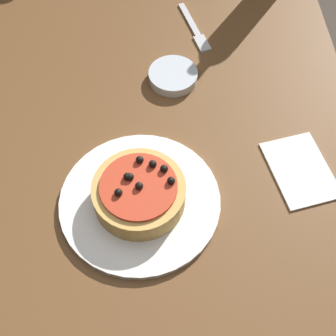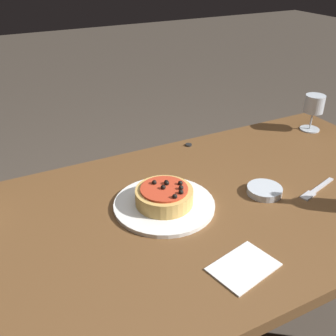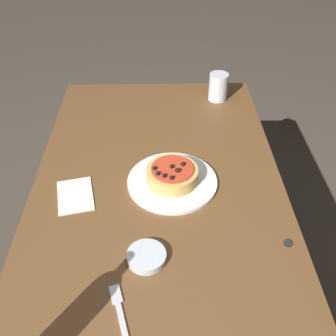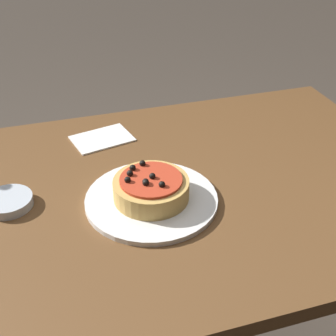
{
  "view_description": "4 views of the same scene",
  "coord_description": "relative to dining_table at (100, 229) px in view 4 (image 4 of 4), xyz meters",
  "views": [
    {
      "loc": [
        -0.52,
        0.02,
        1.49
      ],
      "look_at": [
        -0.08,
        -0.01,
        0.8
      ],
      "focal_mm": 50.0,
      "sensor_mm": 36.0,
      "label": 1
    },
    {
      "loc": [
        -0.53,
        -0.78,
        1.4
      ],
      "look_at": [
        -0.08,
        0.09,
        0.84
      ],
      "focal_mm": 42.0,
      "sensor_mm": 36.0,
      "label": 2
    },
    {
      "loc": [
        0.83,
        0.01,
        1.6
      ],
      "look_at": [
        -0.1,
        0.03,
        0.82
      ],
      "focal_mm": 42.0,
      "sensor_mm": 36.0,
      "label": 3
    },
    {
      "loc": [
        0.09,
        0.84,
        1.37
      ],
      "look_at": [
        -0.15,
        0.04,
        0.82
      ],
      "focal_mm": 50.0,
      "sensor_mm": 36.0,
      "label": 4
    }
  ],
  "objects": [
    {
      "name": "dinner_plate",
      "position": [
        -0.11,
        0.05,
        0.09
      ],
      "size": [
        0.29,
        0.29,
        0.01
      ],
      "color": "white",
      "rests_on": "dining_table"
    },
    {
      "name": "dining_table",
      "position": [
        0.0,
        0.0,
        0.0
      ],
      "size": [
        1.57,
        0.81,
        0.74
      ],
      "color": "brown",
      "rests_on": "ground_plane"
    },
    {
      "name": "pizza",
      "position": [
        -0.11,
        0.05,
        0.12
      ],
      "size": [
        0.16,
        0.16,
        0.06
      ],
      "color": "tan",
      "rests_on": "dinner_plate"
    },
    {
      "name": "paper_napkin",
      "position": [
        -0.06,
        -0.26,
        0.09
      ],
      "size": [
        0.17,
        0.14,
        0.0
      ],
      "color": "white",
      "rests_on": "dining_table"
    },
    {
      "name": "side_bowl",
      "position": [
        0.19,
        -0.03,
        0.1
      ],
      "size": [
        0.11,
        0.11,
        0.02
      ],
      "color": "silver",
      "rests_on": "dining_table"
    }
  ]
}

